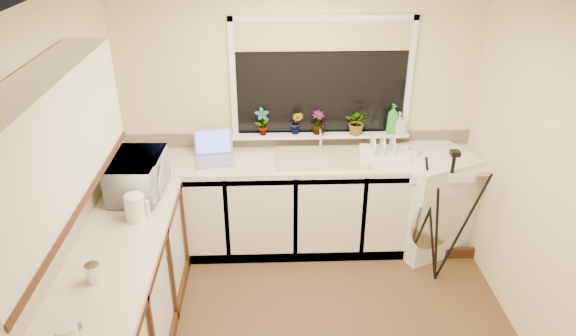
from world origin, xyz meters
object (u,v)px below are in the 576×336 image
at_px(kettle, 135,208).
at_px(cup_left, 76,333).
at_px(soap_bottle_clear, 399,123).
at_px(tripod, 444,219).
at_px(plant_a, 262,122).
at_px(steel_jar, 93,273).
at_px(microwave, 138,176).
at_px(washing_machine, 426,200).
at_px(plant_b, 297,123).
at_px(cup_back, 413,153).
at_px(plant_c, 318,122).
at_px(dish_rack, 384,155).
at_px(soap_bottle_green, 393,119).
at_px(plant_d, 357,122).
at_px(laptop, 214,152).

relative_size(kettle, cup_left, 2.19).
distance_m(kettle, soap_bottle_clear, 2.42).
bearing_deg(tripod, plant_a, 158.33).
xyz_separation_m(steel_jar, microwave, (0.04, 1.07, 0.09)).
xyz_separation_m(washing_machine, plant_b, (-1.20, 0.24, 0.69)).
bearing_deg(cup_back, steel_jar, -145.52).
bearing_deg(plant_c, dish_rack, -22.60).
bearing_deg(plant_b, tripod, -34.07).
height_order(washing_machine, cup_back, cup_back).
height_order(kettle, plant_c, plant_c).
distance_m(steel_jar, cup_back, 2.84).
xyz_separation_m(kettle, dish_rack, (1.97, 0.92, -0.06)).
bearing_deg(washing_machine, cup_left, -163.89).
height_order(plant_a, plant_b, plant_a).
relative_size(tripod, soap_bottle_green, 4.44).
relative_size(washing_machine, soap_bottle_clear, 4.67).
relative_size(microwave, soap_bottle_green, 1.98).
distance_m(kettle, plant_a, 1.47).
relative_size(tripod, steel_jar, 10.07).
bearing_deg(kettle, plant_d, 32.87).
distance_m(washing_machine, steel_jar, 3.02).
bearing_deg(cup_back, tripod, -74.83).
height_order(steel_jar, plant_b, plant_b).
bearing_deg(plant_a, cup_back, -9.19).
bearing_deg(cup_left, steel_jar, 95.49).
xyz_separation_m(microwave, cup_left, (0.00, -1.54, -0.11)).
relative_size(plant_a, cup_left, 2.90).
height_order(washing_machine, microwave, microwave).
bearing_deg(cup_back, plant_c, 164.20).
distance_m(plant_c, plant_d, 0.35).
relative_size(tripod, microwave, 2.24).
xyz_separation_m(washing_machine, kettle, (-2.41, -0.92, 0.53)).
xyz_separation_m(steel_jar, cup_back, (2.34, 1.61, -0.01)).
bearing_deg(plant_d, tripod, -50.56).
xyz_separation_m(dish_rack, steel_jar, (-2.08, -1.60, 0.03)).
xyz_separation_m(steel_jar, cup_left, (0.05, -0.47, -0.02)).
xyz_separation_m(kettle, soap_bottle_green, (2.07, 1.14, 0.19)).
distance_m(steel_jar, plant_d, 2.60).
distance_m(kettle, dish_rack, 2.18).
bearing_deg(kettle, cup_left, -92.92).
xyz_separation_m(washing_machine, soap_bottle_green, (-0.33, 0.22, 0.72)).
bearing_deg(plant_a, tripod, -27.64).
relative_size(washing_machine, laptop, 2.50).
relative_size(plant_b, plant_d, 0.91).
bearing_deg(laptop, plant_c, 3.43).
relative_size(kettle, soap_bottle_clear, 0.96).
bearing_deg(soap_bottle_clear, microwave, -161.13).
xyz_separation_m(microwave, soap_bottle_clear, (2.19, 0.75, 0.10)).
xyz_separation_m(steel_jar, soap_bottle_green, (2.18, 1.82, 0.23)).
height_order(tripod, steel_jar, tripod).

